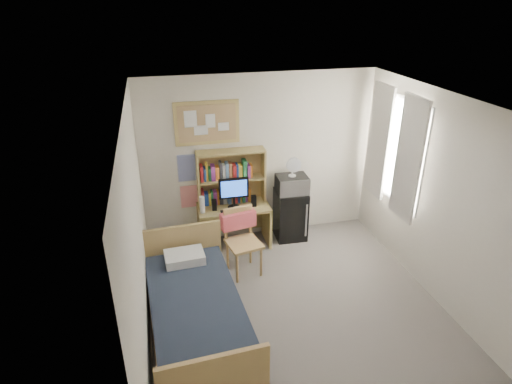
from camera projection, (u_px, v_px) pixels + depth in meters
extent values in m
cube|color=slate|center=(300.00, 316.00, 5.29)|extent=(3.60, 4.20, 0.02)
cube|color=white|center=(312.00, 107.00, 4.18)|extent=(3.60, 4.20, 0.02)
cube|color=silver|center=(259.00, 158.00, 6.58)|extent=(3.60, 0.04, 2.60)
cube|color=silver|center=(411.00, 371.00, 2.89)|extent=(3.60, 0.04, 2.60)
cube|color=silver|center=(138.00, 244.00, 4.35)|extent=(0.04, 4.20, 2.60)
cube|color=silver|center=(447.00, 206.00, 5.12)|extent=(0.04, 4.20, 2.60)
cube|color=white|center=(395.00, 150.00, 6.04)|extent=(0.10, 1.40, 1.70)
cube|color=beige|center=(408.00, 160.00, 5.68)|extent=(0.04, 0.55, 1.70)
cube|color=beige|center=(379.00, 141.00, 6.39)|extent=(0.04, 0.55, 1.70)
cube|color=tan|center=(207.00, 123.00, 6.14)|extent=(0.94, 0.03, 0.64)
cube|color=#253496|center=(188.00, 168.00, 6.36)|extent=(0.30, 0.01, 0.42)
cube|color=red|center=(190.00, 196.00, 6.56)|extent=(0.28, 0.01, 0.36)
cube|color=tan|center=(234.00, 226.00, 6.62)|extent=(1.10, 0.56, 0.68)
cube|color=tan|center=(244.00, 243.00, 5.90)|extent=(0.57, 0.57, 0.97)
cube|color=black|center=(290.00, 214.00, 6.83)|extent=(0.49, 0.49, 0.80)
cube|color=#1A212E|center=(196.00, 317.00, 4.84)|extent=(1.12, 2.07, 0.55)
cube|color=tan|center=(231.00, 177.00, 6.44)|extent=(1.03, 0.28, 0.84)
cube|color=black|center=(234.00, 194.00, 6.33)|extent=(0.44, 0.04, 0.47)
cube|color=black|center=(236.00, 212.00, 6.30)|extent=(0.45, 0.15, 0.02)
cube|color=black|center=(214.00, 205.00, 6.33)|extent=(0.07, 0.07, 0.17)
cube|color=black|center=(254.00, 201.00, 6.45)|extent=(0.07, 0.07, 0.17)
cylinder|color=silver|center=(202.00, 205.00, 6.24)|extent=(0.08, 0.08, 0.26)
cube|color=#FF616B|center=(238.00, 220.00, 5.95)|extent=(0.52, 0.24, 0.24)
cube|color=#B5B5B9|center=(292.00, 184.00, 6.59)|extent=(0.48, 0.37, 0.27)
cylinder|color=silver|center=(292.00, 168.00, 6.47)|extent=(0.23, 0.23, 0.28)
cube|color=silver|center=(185.00, 257.00, 5.35)|extent=(0.50, 0.37, 0.12)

